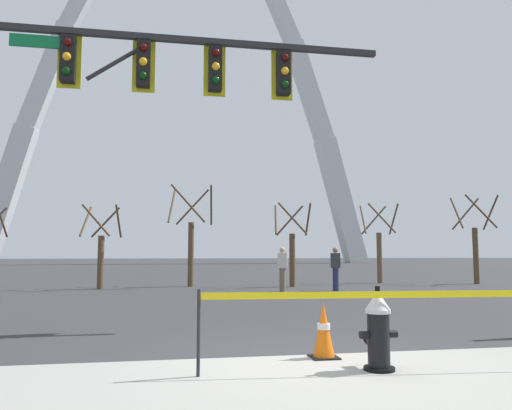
% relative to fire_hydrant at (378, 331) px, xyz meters
% --- Properties ---
extents(ground_plane, '(240.00, 240.00, 0.00)m').
position_rel_fire_hydrant_xyz_m(ground_plane, '(-0.64, 0.72, -0.47)').
color(ground_plane, '#333335').
extents(fire_hydrant, '(0.46, 0.48, 0.99)m').
position_rel_fire_hydrant_xyz_m(fire_hydrant, '(0.00, 0.00, 0.00)').
color(fire_hydrant, black).
rests_on(fire_hydrant, ground).
extents(caution_tape_barrier, '(5.38, 0.44, 0.97)m').
position_rel_fire_hydrant_xyz_m(caution_tape_barrier, '(0.56, -0.13, 0.20)').
color(caution_tape_barrier, '#232326').
rests_on(caution_tape_barrier, ground).
extents(traffic_cone_by_hydrant, '(0.36, 0.36, 0.73)m').
position_rel_fire_hydrant_xyz_m(traffic_cone_by_hydrant, '(-0.42, 0.78, -0.11)').
color(traffic_cone_by_hydrant, black).
rests_on(traffic_cone_by_hydrant, ground).
extents(traffic_signal_gantry, '(7.82, 0.44, 6.00)m').
position_rel_fire_hydrant_xyz_m(traffic_signal_gantry, '(-3.42, 3.94, 3.94)').
color(traffic_signal_gantry, '#232326').
rests_on(traffic_signal_gantry, ground).
extents(monument_arch, '(50.32, 2.53, 52.08)m').
position_rel_fire_hydrant_xyz_m(monument_arch, '(-0.64, 59.67, 22.26)').
color(monument_arch, silver).
rests_on(monument_arch, ground).
extents(tree_left_mid, '(1.50, 1.51, 3.22)m').
position_rel_fire_hydrant_xyz_m(tree_left_mid, '(-5.01, 14.27, 0.96)').
color(tree_left_mid, brown).
rests_on(tree_left_mid, ground).
extents(tree_center_left, '(1.92, 1.93, 4.17)m').
position_rel_fire_hydrant_xyz_m(tree_center_left, '(-1.53, 15.16, 1.39)').
color(tree_center_left, brown).
rests_on(tree_center_left, ground).
extents(tree_center_right, '(1.59, 1.60, 3.42)m').
position_rel_fire_hydrant_xyz_m(tree_center_right, '(2.59, 14.30, 1.05)').
color(tree_center_right, brown).
rests_on(tree_center_right, ground).
extents(tree_right_mid, '(1.69, 1.70, 3.64)m').
position_rel_fire_hydrant_xyz_m(tree_right_mid, '(7.14, 15.93, 1.15)').
color(tree_right_mid, brown).
rests_on(tree_right_mid, ground).
extents(tree_far_right, '(1.83, 1.84, 3.96)m').
position_rel_fire_hydrant_xyz_m(tree_far_right, '(11.18, 14.65, 1.29)').
color(tree_far_right, brown).
rests_on(tree_far_right, ground).
extents(pedestrian_walking_left, '(0.38, 0.29, 1.59)m').
position_rel_fire_hydrant_xyz_m(pedestrian_walking_left, '(1.61, 11.84, 0.35)').
color(pedestrian_walking_left, brown).
rests_on(pedestrian_walking_left, ground).
extents(pedestrian_standing_center, '(0.38, 0.27, 1.59)m').
position_rel_fire_hydrant_xyz_m(pedestrian_standing_center, '(3.60, 11.84, 0.35)').
color(pedestrian_standing_center, '#232847').
rests_on(pedestrian_standing_center, ground).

